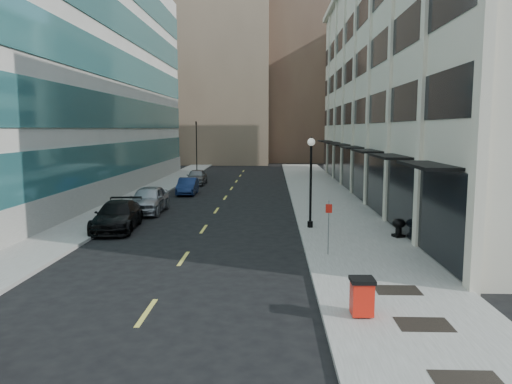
# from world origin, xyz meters

# --- Properties ---
(ground) EXTENTS (160.00, 160.00, 0.00)m
(ground) POSITION_xyz_m (0.00, 0.00, 0.00)
(ground) COLOR black
(ground) RESTS_ON ground
(sidewalk_right) EXTENTS (5.00, 80.00, 0.15)m
(sidewalk_right) POSITION_xyz_m (7.50, 20.00, 0.07)
(sidewalk_right) COLOR gray
(sidewalk_right) RESTS_ON ground
(sidewalk_left) EXTENTS (3.00, 80.00, 0.15)m
(sidewalk_left) POSITION_xyz_m (-6.50, 20.00, 0.07)
(sidewalk_left) COLOR gray
(sidewalk_left) RESTS_ON ground
(building_right) EXTENTS (15.30, 46.50, 18.25)m
(building_right) POSITION_xyz_m (16.94, 26.99, 8.99)
(building_right) COLOR beige
(building_right) RESTS_ON ground
(building_left) EXTENTS (16.14, 46.00, 20.00)m
(building_left) POSITION_xyz_m (-15.95, 27.00, 9.99)
(building_left) COLOR silver
(building_left) RESTS_ON ground
(skyline_tan_near) EXTENTS (14.00, 18.00, 28.00)m
(skyline_tan_near) POSITION_xyz_m (-4.00, 68.00, 14.00)
(skyline_tan_near) COLOR #836D56
(skyline_tan_near) RESTS_ON ground
(skyline_brown) EXTENTS (12.00, 16.00, 34.00)m
(skyline_brown) POSITION_xyz_m (8.00, 72.00, 17.00)
(skyline_brown) COLOR brown
(skyline_brown) RESTS_ON ground
(skyline_tan_far) EXTENTS (12.00, 14.00, 22.00)m
(skyline_tan_far) POSITION_xyz_m (-14.00, 78.00, 11.00)
(skyline_tan_far) COLOR #836D56
(skyline_tan_far) RESTS_ON ground
(skyline_stone) EXTENTS (10.00, 14.00, 20.00)m
(skyline_stone) POSITION_xyz_m (18.00, 66.00, 10.00)
(skyline_stone) COLOR beige
(skyline_stone) RESTS_ON ground
(grate_near) EXTENTS (1.40, 1.00, 0.01)m
(grate_near) POSITION_xyz_m (7.60, -2.00, 0.15)
(grate_near) COLOR black
(grate_near) RESTS_ON sidewalk_right
(grate_mid) EXTENTS (1.40, 1.00, 0.01)m
(grate_mid) POSITION_xyz_m (7.60, 1.00, 0.15)
(grate_mid) COLOR black
(grate_mid) RESTS_ON sidewalk_right
(grate_far) EXTENTS (1.40, 1.00, 0.01)m
(grate_far) POSITION_xyz_m (7.60, 3.80, 0.15)
(grate_far) COLOR black
(grate_far) RESTS_ON sidewalk_right
(road_centerline) EXTENTS (0.15, 68.20, 0.01)m
(road_centerline) POSITION_xyz_m (0.00, 17.00, 0.01)
(road_centerline) COLOR #D8CC4C
(road_centerline) RESTS_ON ground
(traffic_signal) EXTENTS (0.66, 0.66, 6.98)m
(traffic_signal) POSITION_xyz_m (-5.50, 48.00, 5.72)
(traffic_signal) COLOR black
(traffic_signal) RESTS_ON ground
(car_black_pickup) EXTENTS (2.50, 5.24, 1.47)m
(car_black_pickup) POSITION_xyz_m (-4.47, 13.68, 0.74)
(car_black_pickup) COLOR black
(car_black_pickup) RESTS_ON ground
(car_silver_sedan) EXTENTS (2.02, 4.94, 1.68)m
(car_silver_sedan) POSITION_xyz_m (-4.15, 19.03, 0.84)
(car_silver_sedan) COLOR #9A9CA2
(car_silver_sedan) RESTS_ON ground
(car_blue_sedan) EXTENTS (1.55, 4.06, 1.32)m
(car_blue_sedan) POSITION_xyz_m (-3.20, 27.89, 0.66)
(car_blue_sedan) COLOR navy
(car_blue_sedan) RESTS_ON ground
(car_grey_sedan) EXTENTS (1.79, 4.29, 1.45)m
(car_grey_sedan) POSITION_xyz_m (-3.55, 35.00, 0.73)
(car_grey_sedan) COLOR slate
(car_grey_sedan) RESTS_ON ground
(trash_bin) EXTENTS (0.67, 0.74, 1.06)m
(trash_bin) POSITION_xyz_m (6.07, 1.58, 0.72)
(trash_bin) COLOR red
(trash_bin) RESTS_ON sidewalk_right
(lamppost) EXTENTS (0.39, 0.39, 4.73)m
(lamppost) POSITION_xyz_m (5.59, 13.93, 2.93)
(lamppost) COLOR black
(lamppost) RESTS_ON sidewalk_right
(sign_post) EXTENTS (0.26, 0.07, 2.22)m
(sign_post) POSITION_xyz_m (5.89, 8.31, 1.60)
(sign_post) COLOR slate
(sign_post) RESTS_ON sidewalk_right
(urn_planter) EXTENTS (0.64, 0.64, 0.88)m
(urn_planter) POSITION_xyz_m (9.60, 11.73, 0.69)
(urn_planter) COLOR black
(urn_planter) RESTS_ON sidewalk_right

